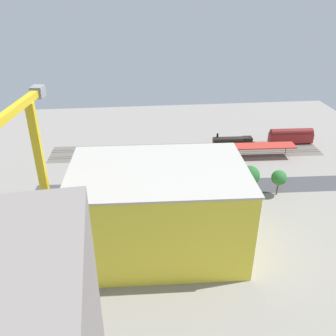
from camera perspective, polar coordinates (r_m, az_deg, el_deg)
The scene contains 23 objects.
ground_plane at distance 108.00m, azimuth 4.72°, elevation -2.44°, with size 153.73×153.73×0.00m, color gray.
rail_bed at distance 128.25m, azimuth 2.92°, elevation 2.73°, with size 96.08×13.47×0.01m, color #665E54.
street_asphalt at distance 105.83m, azimuth 4.96°, elevation -3.14°, with size 96.08×9.00×0.01m, color #424244.
track_rails at distance 128.17m, azimuth 2.92°, elevation 2.80°, with size 96.02×10.46×0.12m.
platform_canopy_near at distance 121.96m, azimuth 7.50°, elevation 3.32°, with size 55.53×7.15×4.44m.
locomotive at distance 133.80m, azimuth 10.58°, elevation 4.20°, with size 16.06×3.27×5.06m.
passenger_coach at distance 140.69m, azimuth 19.08°, elevation 4.88°, with size 16.43×3.62×5.92m.
parked_car_0 at distance 110.07m, azimuth 9.67°, elevation -1.71°, with size 4.71×1.98×1.71m.
parked_car_1 at distance 108.96m, azimuth 6.10°, elevation -1.77°, with size 4.46×1.80×1.70m.
parked_car_2 at distance 107.30m, azimuth 1.96°, elevation -2.12°, with size 4.60×1.92×1.65m.
parked_car_3 at distance 106.74m, azimuth -1.70°, elevation -2.28°, with size 4.11×1.88×1.65m.
construction_building at distance 77.94m, azimuth -1.50°, elevation -6.84°, with size 36.32×23.73×19.75m, color yellow.
construction_roof_slab at distance 72.71m, azimuth -1.59°, elevation -0.29°, with size 36.92×24.33×0.40m, color #B7B2A8.
tower_crane at distance 67.74m, azimuth -20.27°, elevation -1.74°, with size 5.67×29.59×37.64m.
box_truck_0 at distance 96.79m, azimuth -0.44°, elevation -5.14°, with size 10.03×3.02×3.21m.
box_truck_1 at distance 96.70m, azimuth 0.12°, elevation -5.15°, with size 9.58×3.53×3.26m.
street_tree_0 at distance 96.96m, azimuth -6.03°, elevation -2.31°, with size 5.30×5.30×8.47m.
street_tree_1 at distance 102.62m, azimuth 12.94°, elevation -1.19°, with size 5.62×5.62×8.51m.
street_tree_2 at distance 99.03m, azimuth 3.67°, elevation -2.12°, with size 6.14×6.14×7.99m.
street_tree_3 at distance 104.23m, azimuth 17.34°, elevation -1.50°, with size 4.27×4.27×7.59m.
street_tree_4 at distance 101.47m, azimuth 11.50°, elevation -1.56°, with size 4.47×4.47×7.70m.
street_tree_5 at distance 103.34m, azimuth 13.07°, elevation -1.75°, with size 4.25×4.25×6.65m.
traffic_light at distance 97.84m, azimuth -4.65°, elevation -2.90°, with size 0.50×0.36×6.68m.
Camera 1 is at (18.28, 91.71, 54.03)m, focal length 38.09 mm.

